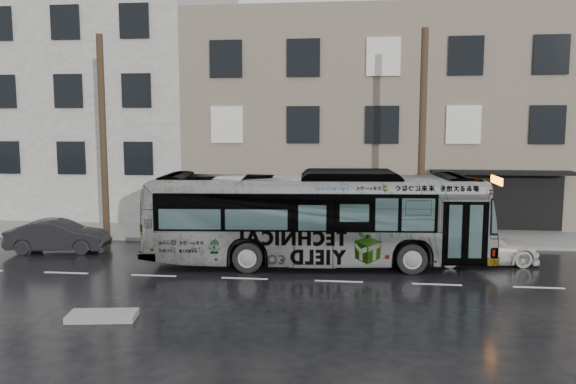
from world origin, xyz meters
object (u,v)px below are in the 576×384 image
object	(u,v)px
dark_sedan	(58,236)
bus	(316,218)
utility_pole_rear	(103,137)
sign_post	(446,216)
utility_pole_front	(422,138)
white_sedan	(478,246)

from	to	relation	value
dark_sedan	bus	bearing A→B (deg)	-102.01
utility_pole_rear	sign_post	xyz separation A→B (m)	(15.10, 0.00, -3.30)
utility_pole_front	utility_pole_rear	bearing A→B (deg)	180.00
white_sedan	dark_sedan	bearing A→B (deg)	83.38
utility_pole_rear	sign_post	world-z (taller)	utility_pole_rear
white_sedan	sign_post	bearing A→B (deg)	9.03
sign_post	white_sedan	distance (m)	2.84
white_sedan	utility_pole_front	bearing A→B (deg)	28.17
utility_pole_front	white_sedan	world-z (taller)	utility_pole_front
dark_sedan	sign_post	bearing A→B (deg)	-87.90
sign_post	utility_pole_front	bearing A→B (deg)	180.00
utility_pole_front	white_sedan	bearing A→B (deg)	-55.11
utility_pole_front	bus	bearing A→B (deg)	-140.03
utility_pole_front	utility_pole_rear	xyz separation A→B (m)	(-14.00, 0.00, 0.00)
sign_post	dark_sedan	world-z (taller)	sign_post
utility_pole_rear	bus	world-z (taller)	utility_pole_rear
utility_pole_front	sign_post	bearing A→B (deg)	0.00
utility_pole_rear	bus	size ratio (longest dim) A/B	0.71
sign_post	dark_sedan	xyz separation A→B (m)	(-15.96, -2.68, -0.69)
utility_pole_front	white_sedan	size ratio (longest dim) A/B	2.01
utility_pole_rear	dark_sedan	size ratio (longest dim) A/B	2.25
utility_pole_front	bus	world-z (taller)	utility_pole_front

